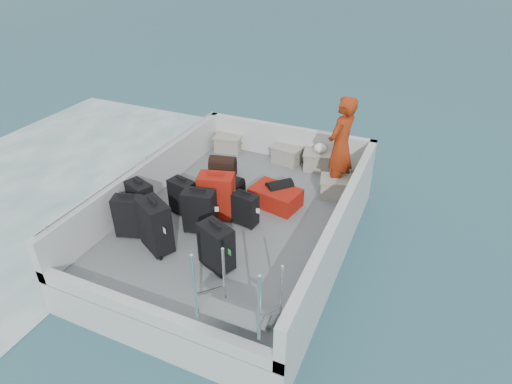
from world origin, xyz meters
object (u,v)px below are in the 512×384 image
Objects in this scene: suitcase_1 at (141,201)px; suitcase_8 at (276,197)px; crate_0 at (228,144)px; crate_3 at (336,188)px; suitcase_2 at (183,197)px; suitcase_5 at (217,196)px; suitcase_7 at (245,210)px; crate_2 at (319,161)px; passenger at (341,146)px; suitcase_6 at (216,247)px; suitcase_0 at (130,217)px; suitcase_4 at (200,212)px; crate_1 at (287,155)px; suitcase_3 at (155,226)px.

suitcase_1 is 2.27m from suitcase_8.
crate_3 is at bearing -18.37° from crate_0.
suitcase_8 is at bearing 45.76° from suitcase_2.
crate_3 is (1.66, 1.43, -0.22)m from suitcase_5.
crate_2 is at bearing 85.27° from suitcase_7.
passenger is at bearing -51.08° from crate_2.
crate_3 is at bearing 25.14° from suitcase_5.
crate_3 is at bearing 90.74° from suitcase_6.
suitcase_8 is 1.55× the size of crate_0.
suitcase_8 is 0.46× the size of passenger.
suitcase_5 reaches higher than suitcase_2.
suitcase_7 is 0.31× the size of passenger.
suitcase_2 is 2.94m from crate_2.
suitcase_2 is 1.11× the size of suitcase_7.
suitcase_8 is (0.17, 1.83, -0.18)m from suitcase_6.
suitcase_2 is 2.73m from crate_3.
passenger is at bearing -14.73° from crate_0.
suitcase_5 reaches higher than suitcase_8.
suitcase_5 is 2.34m from passenger.
suitcase_1 is at bearing -144.22° from crate_3.
suitcase_0 is 1.80m from suitcase_7.
passenger is at bearing 40.99° from suitcase_4.
suitcase_1 reaches higher than crate_3.
crate_3 is 0.31× the size of passenger.
suitcase_0 is at bearing -137.40° from crate_3.
crate_0 is at bearing 180.00° from crate_1.
crate_2 is (0.48, 3.40, -0.17)m from suitcase_6.
suitcase_4 is at bearing 25.62° from suitcase_1.
suitcase_2 is at bearing -33.62° from passenger.
suitcase_3 is (0.69, -0.55, 0.07)m from suitcase_1.
suitcase_5 is (1.11, 0.57, 0.05)m from suitcase_1.
crate_0 is 0.99× the size of crate_1.
crate_3 is 0.76m from passenger.
suitcase_8 is (1.75, 1.72, -0.18)m from suitcase_0.
suitcase_2 reaches higher than crate_2.
suitcase_0 is at bearing -138.23° from suitcase_7.
suitcase_7 is (1.10, 0.13, -0.03)m from suitcase_2.
crate_3 is at bearing 55.79° from suitcase_1.
suitcase_0 and suitcase_6 have the same top height.
crate_0 is at bearing 58.78° from suitcase_8.
passenger reaches higher than suitcase_5.
suitcase_4 reaches higher than suitcase_2.
crate_2 is at bearing 105.47° from suitcase_6.
suitcase_6 reaches higher than suitcase_2.
suitcase_6 is at bearing -98.04° from crate_2.
crate_2 is (1.13, 2.75, -0.19)m from suitcase_4.
passenger is at bearing 65.26° from suitcase_7.
suitcase_0 is 0.84× the size of suitcase_8.
suitcase_1 is 0.87× the size of suitcase_5.
suitcase_0 is 3.88m from crate_2.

